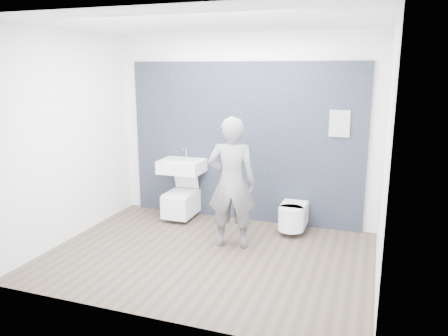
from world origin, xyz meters
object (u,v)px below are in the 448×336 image
(washbasin, at_px, (182,166))
(toilet_square, at_px, (181,202))
(visitor, at_px, (232,183))
(toilet_rounded, at_px, (293,216))

(washbasin, relative_size, toilet_square, 0.82)
(washbasin, height_order, visitor, visitor)
(toilet_rounded, bearing_deg, visitor, -132.52)
(washbasin, bearing_deg, toilet_square, -90.00)
(toilet_rounded, relative_size, visitor, 0.36)
(washbasin, height_order, toilet_rounded, washbasin)
(toilet_square, distance_m, toilet_rounded, 1.75)
(visitor, bearing_deg, toilet_rounded, -144.71)
(toilet_square, relative_size, toilet_rounded, 1.29)
(washbasin, xyz_separation_m, toilet_square, (0.00, -0.05, -0.57))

